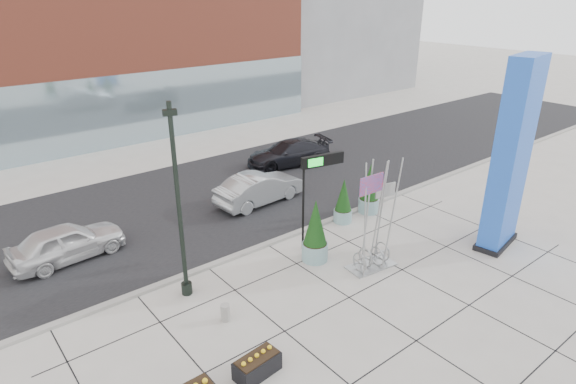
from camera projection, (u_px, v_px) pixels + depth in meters
ground at (310, 295)px, 17.67m from camera, size 160.00×160.00×0.00m
street_asphalt at (183, 206)px, 24.85m from camera, size 80.00×12.00×0.02m
curb_edge at (249, 251)px, 20.52m from camera, size 80.00×0.30×0.12m
tower_podium at (81, 60)px, 35.50m from camera, size 34.00×10.00×11.00m
tower_glass_front at (111, 112)px, 33.22m from camera, size 34.00×0.60×5.00m
building_grey_parking at (298, 2)px, 52.12m from camera, size 20.00×18.00×18.00m
blue_pylon at (511, 160)px, 19.69m from camera, size 2.59×1.49×8.12m
lamp_post at (180, 222)px, 16.63m from camera, size 0.48×0.39×7.15m
public_art_sculpture at (373, 240)px, 19.04m from camera, size 2.11×1.23×4.55m
concrete_bollard at (225, 313)px, 16.22m from camera, size 0.31×0.31×0.61m
overhead_street_sign at (317, 168)px, 19.85m from camera, size 1.95×0.56×4.15m
round_planter_east at (369, 189)px, 23.81m from camera, size 1.02×1.02×2.55m
round_planter_mid at (343, 202)px, 22.84m from camera, size 0.88×0.88×2.20m
round_planter_west at (315, 232)px, 19.50m from camera, size 1.08×1.08×2.70m
box_planter_south at (257, 365)px, 13.92m from camera, size 1.43×0.81×0.75m
car_white_west at (67, 242)px, 19.73m from camera, size 4.69×2.21×1.55m
car_silver_mid at (260, 188)px, 25.00m from camera, size 4.99×2.05×1.61m
car_dark_east at (289, 153)px, 30.41m from camera, size 5.74×3.31×1.56m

